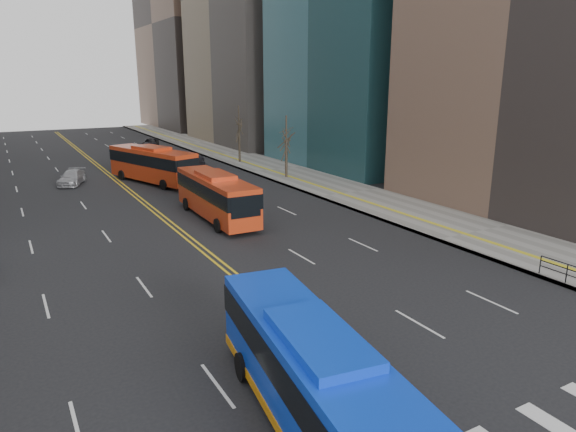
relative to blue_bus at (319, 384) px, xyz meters
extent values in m
cube|color=slate|center=(20.59, 41.00, -1.73)|extent=(7.00, 130.00, 0.15)
cube|color=gold|center=(2.89, 51.00, -1.80)|extent=(0.15, 100.00, 0.01)
cube|color=gold|center=(3.29, 51.00, -1.80)|extent=(0.15, 100.00, 0.01)
cube|color=brown|center=(32.09, 99.00, 19.20)|extent=(18.00, 30.00, 42.00)
cylinder|color=black|center=(17.39, 3.50, -1.15)|extent=(0.06, 0.06, 1.00)
cylinder|color=black|center=(17.39, 5.00, -1.15)|extent=(0.06, 0.06, 1.00)
cylinder|color=#30251D|center=(19.09, 36.00, -0.05)|extent=(0.28, 0.28, 3.50)
cylinder|color=#30251D|center=(19.09, 48.00, 0.07)|extent=(0.28, 0.28, 3.75)
cube|color=blue|center=(0.00, 0.00, -0.06)|extent=(4.07, 12.01, 2.79)
cube|color=black|center=(0.00, 0.00, 0.49)|extent=(4.14, 12.03, 1.01)
cube|color=blue|center=(0.00, 0.00, 1.44)|extent=(2.52, 4.36, 0.40)
cube|color=orange|center=(0.00, 0.00, -1.25)|extent=(4.14, 12.03, 0.35)
cylinder|color=black|center=(-0.69, 3.90, -1.30)|extent=(0.44, 1.03, 1.00)
cylinder|color=black|center=(1.74, 3.56, -1.30)|extent=(0.44, 1.03, 1.00)
cube|color=red|center=(6.62, 24.58, -0.02)|extent=(2.71, 11.10, 2.87)
cube|color=black|center=(6.62, 24.58, 0.54)|extent=(2.77, 11.13, 1.03)
cube|color=red|center=(6.62, 24.58, 1.51)|extent=(2.08, 3.91, 0.40)
cylinder|color=black|center=(5.30, 21.06, -1.30)|extent=(0.32, 1.01, 1.00)
cylinder|color=black|center=(7.82, 21.02, -1.30)|extent=(0.32, 1.01, 1.00)
cylinder|color=black|center=(5.43, 28.14, -1.30)|extent=(0.32, 1.01, 1.00)
cylinder|color=black|center=(7.94, 28.09, -1.30)|extent=(0.32, 1.01, 1.00)
cube|color=red|center=(6.16, 40.71, 0.08)|extent=(6.22, 11.99, 3.07)
cube|color=black|center=(6.16, 40.71, 0.66)|extent=(6.28, 12.03, 1.09)
cube|color=red|center=(6.16, 40.71, 1.71)|extent=(3.32, 4.57, 0.40)
cylinder|color=black|center=(6.07, 36.73, -1.30)|extent=(0.60, 1.04, 1.00)
cylinder|color=black|center=(8.61, 37.56, -1.30)|extent=(0.60, 1.04, 1.00)
cylinder|color=black|center=(3.72, 43.86, -1.30)|extent=(0.60, 1.04, 1.00)
cylinder|color=black|center=(6.25, 44.70, -1.30)|extent=(0.60, 1.04, 1.00)
imported|color=black|center=(13.92, 48.85, -1.15)|extent=(2.72, 4.13, 1.31)
imported|color=gray|center=(-1.19, 43.76, -1.11)|extent=(3.61, 5.20, 1.40)
imported|color=black|center=(13.33, 68.74, -1.16)|extent=(3.76, 5.08, 1.28)
camera|label=1|loc=(-7.19, -10.90, 8.55)|focal=32.00mm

